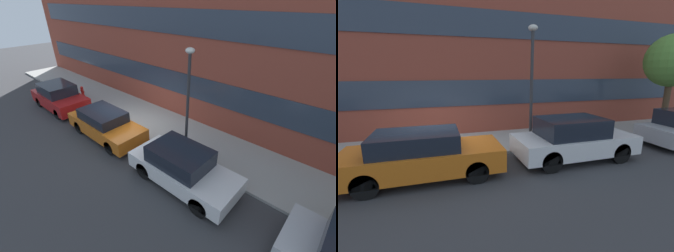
# 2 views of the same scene
# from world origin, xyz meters

# --- Properties ---
(ground_plane) EXTENTS (56.00, 56.00, 0.00)m
(ground_plane) POSITION_xyz_m (0.00, 0.00, 0.00)
(ground_plane) COLOR #38383A
(sidewalk_strip) EXTENTS (28.00, 2.82, 0.11)m
(sidewalk_strip) POSITION_xyz_m (0.00, 1.41, 0.05)
(sidewalk_strip) COLOR #9E9E99
(sidewalk_strip) RESTS_ON ground_plane
(rowhouse_facade) EXTENTS (28.00, 1.02, 8.62)m
(rowhouse_facade) POSITION_xyz_m (0.00, 3.26, 4.32)
(rowhouse_facade) COLOR brown
(rowhouse_facade) RESTS_ON ground_plane
(parked_car_red) EXTENTS (3.87, 1.74, 1.44)m
(parked_car_red) POSITION_xyz_m (-4.91, -1.05, 0.70)
(parked_car_red) COLOR #AD1919
(parked_car_red) RESTS_ON ground_plane
(parked_car_orange) EXTENTS (4.05, 1.62, 1.28)m
(parked_car_orange) POSITION_xyz_m (-0.29, -1.05, 0.64)
(parked_car_orange) COLOR #D16619
(parked_car_orange) RESTS_ON ground_plane
(parked_car_white) EXTENTS (3.86, 1.65, 1.38)m
(parked_car_white) POSITION_xyz_m (4.26, -1.05, 0.68)
(parked_car_white) COLOR silver
(parked_car_white) RESTS_ON ground_plane
(fire_hydrant) EXTENTS (0.46, 0.25, 0.65)m
(fire_hydrant) POSITION_xyz_m (-5.43, 0.63, 0.43)
(fire_hydrant) COLOR red
(fire_hydrant) RESTS_ON sidewalk_strip
(lamp_post) EXTENTS (0.32, 0.32, 4.20)m
(lamp_post) POSITION_xyz_m (3.35, 0.30, 2.73)
(lamp_post) COLOR #2D2D30
(lamp_post) RESTS_ON sidewalk_strip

